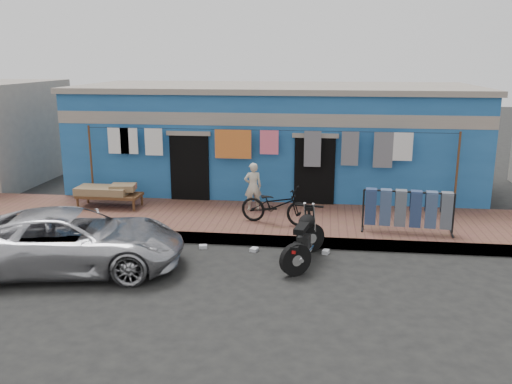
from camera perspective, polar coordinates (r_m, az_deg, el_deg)
name	(u,v)px	position (r m, az deg, el deg)	size (l,w,h in m)	color
ground	(244,271)	(11.06, -1.32, -8.29)	(80.00, 80.00, 0.00)	black
sidewalk	(261,222)	(13.82, 0.53, -3.13)	(28.00, 3.00, 0.25)	brown
curb	(254,240)	(12.45, -0.26, -5.08)	(28.00, 0.10, 0.25)	gray
building	(276,138)	(17.35, 2.09, 5.67)	(12.20, 5.20, 3.36)	#1F528E
clothesline	(260,148)	(14.66, 0.42, 4.63)	(10.06, 0.06, 2.10)	brown
car	(72,240)	(11.50, -18.83, -4.77)	(2.06, 4.54, 1.28)	silver
seated_person	(253,187)	(14.25, -0.32, 0.58)	(0.46, 0.31, 1.28)	beige
bicycle	(276,201)	(13.09, 2.10, -0.95)	(0.62, 1.76, 1.14)	black
motorcycle	(304,237)	(11.30, 5.03, -4.76)	(0.93, 1.84, 1.14)	black
charpoy	(110,196)	(15.17, -15.13, -0.41)	(1.77, 0.85, 0.59)	brown
jeans_rack	(408,211)	(12.96, 15.68, -1.91)	(2.15, 0.61, 1.02)	black
litter_a	(203,247)	(12.34, -5.59, -5.75)	(0.18, 0.14, 0.08)	silver
litter_b	(326,252)	(12.05, 7.35, -6.27)	(0.17, 0.13, 0.09)	silver
litter_c	(254,250)	(12.11, -0.20, -6.08)	(0.19, 0.15, 0.07)	silver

